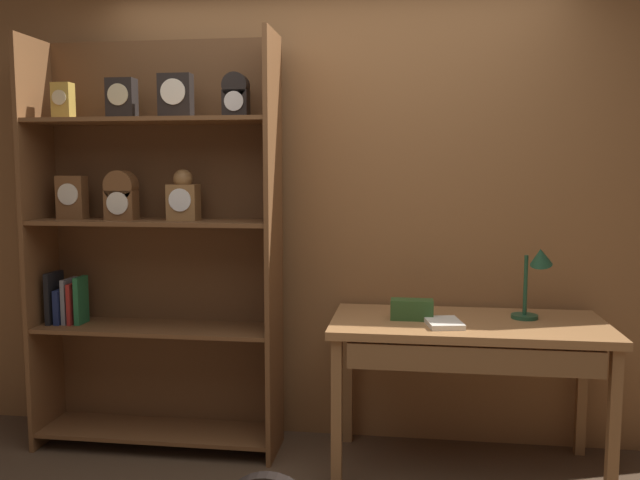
# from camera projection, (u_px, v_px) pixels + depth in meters

# --- Properties ---
(back_wood_panel) EXTENTS (4.80, 0.05, 2.60)m
(back_wood_panel) POSITION_uv_depth(u_px,v_px,m) (333.00, 210.00, 3.70)
(back_wood_panel) COLOR brown
(back_wood_panel) RESTS_ON ground
(bookshelf) EXTENTS (1.34, 0.36, 2.23)m
(bookshelf) POSITION_uv_depth(u_px,v_px,m) (153.00, 241.00, 3.57)
(bookshelf) COLOR brown
(bookshelf) RESTS_ON ground
(workbench) EXTENTS (1.35, 0.66, 0.78)m
(workbench) POSITION_uv_depth(u_px,v_px,m) (468.00, 339.00, 3.26)
(workbench) COLOR #9E6B3D
(workbench) RESTS_ON ground
(desk_lamp) EXTENTS (0.20, 0.20, 0.38)m
(desk_lamp) POSITION_uv_depth(u_px,v_px,m) (536.00, 274.00, 3.26)
(desk_lamp) COLOR #1E472D
(desk_lamp) RESTS_ON workbench
(toolbox_small) EXTENTS (0.21, 0.10, 0.10)m
(toolbox_small) POSITION_uv_depth(u_px,v_px,m) (412.00, 310.00, 3.30)
(toolbox_small) COLOR #2D5123
(toolbox_small) RESTS_ON workbench
(open_repair_manual) EXTENTS (0.20, 0.25, 0.02)m
(open_repair_manual) POSITION_uv_depth(u_px,v_px,m) (444.00, 323.00, 3.17)
(open_repair_manual) COLOR silver
(open_repair_manual) RESTS_ON workbench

